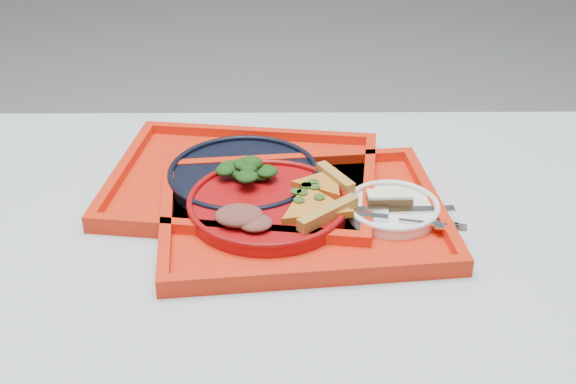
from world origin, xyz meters
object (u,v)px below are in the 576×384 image
object	(u,v)px
dinner_plate	(268,206)
dessert_bar	(389,198)
navy_plate	(244,176)
tray_main	(302,217)
tray_far	(244,183)

from	to	relation	value
dinner_plate	dessert_bar	distance (m)	0.20
navy_plate	dessert_bar	world-z (taller)	dessert_bar
tray_main	dinner_plate	xyz separation A→B (m)	(-0.05, 0.01, 0.02)
dinner_plate	dessert_bar	xyz separation A→B (m)	(0.20, -0.00, 0.02)
tray_main	dessert_bar	world-z (taller)	dessert_bar
tray_far	navy_plate	world-z (taller)	navy_plate
dinner_plate	navy_plate	size ratio (longest dim) A/B	1.00
tray_far	dinner_plate	bearing A→B (deg)	-58.64
tray_far	dinner_plate	size ratio (longest dim) A/B	1.73
tray_main	dessert_bar	size ratio (longest dim) A/B	6.20
tray_main	tray_far	xyz separation A→B (m)	(-0.10, 0.11, 0.00)
tray_main	dinner_plate	distance (m)	0.06
dinner_plate	tray_main	bearing A→B (deg)	-10.30
dessert_bar	tray_far	bearing A→B (deg)	155.74
tray_main	dessert_bar	distance (m)	0.14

